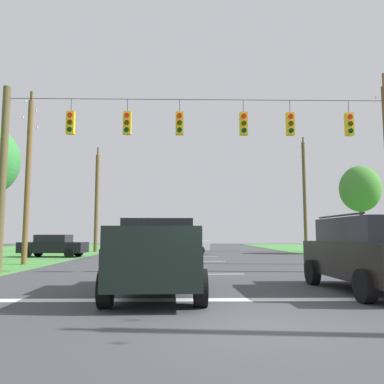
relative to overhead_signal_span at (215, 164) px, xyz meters
name	(u,v)px	position (x,y,z in m)	size (l,w,h in m)	color
ground_plane	(247,324)	(-0.16, -8.84, -4.40)	(120.00, 120.00, 0.00)	#3D3D42
stop_bar_stripe	(230,300)	(-0.16, -6.35, -4.40)	(14.96, 0.45, 0.01)	white
lane_dash_0	(212,274)	(-0.16, -0.35, -4.40)	(0.15, 2.50, 0.01)	white
lane_dash_1	(203,261)	(-0.16, 6.93, -4.40)	(0.15, 2.50, 0.01)	white
lane_dash_2	(200,256)	(-0.16, 12.09, -4.40)	(0.15, 2.50, 0.01)	white
lane_dash_3	(195,250)	(-0.16, 23.32, -4.40)	(0.15, 2.50, 0.01)	white
overhead_signal_span	(215,164)	(0.00, 0.00, 0.00)	(17.55, 0.31, 7.60)	brown
pickup_truck	(157,256)	(-1.95, -5.37, -3.43)	(2.41, 5.46, 1.95)	black
suv_black	(370,252)	(3.73, -5.27, -3.34)	(2.35, 4.86, 2.05)	black
distant_car_crossing_white	(181,244)	(-1.47, 15.35, -3.61)	(4.43, 2.28, 1.52)	silver
distant_car_oncoming	(54,246)	(-10.05, 11.04, -3.61)	(4.41, 2.24, 1.52)	black
utility_pole_far_right	(305,194)	(9.74, 19.56, 0.82)	(0.31, 1.54, 10.50)	brown
utility_pole_mid_left	(28,175)	(-9.34, 4.45, 0.19)	(0.27, 1.99, 9.06)	brown
utility_pole_far_left	(97,201)	(-9.05, 19.14, 0.07)	(0.33, 1.81, 9.35)	brown
tree_roadside_left	(360,189)	(12.98, 15.40, 0.79)	(3.25, 3.25, 7.08)	brown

